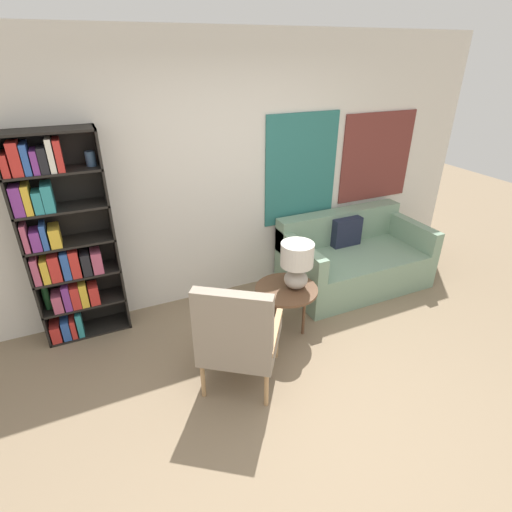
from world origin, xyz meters
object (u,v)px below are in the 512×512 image
Objects in this scene: armchair at (237,335)px; table_lamp at (297,262)px; couch at (352,259)px; bookshelf at (62,243)px; side_table at (286,292)px.

table_lamp is (0.78, 0.46, 0.24)m from armchair.
table_lamp is at bearing -152.66° from couch.
bookshelf is 4.28× the size of table_lamp.
armchair is 0.62× the size of couch.
bookshelf reaches higher than couch.
couch is (1.87, 1.03, -0.24)m from armchair.
bookshelf reaches higher than table_lamp.
side_table is at bearing 34.70° from armchair.
bookshelf reaches higher than side_table.
table_lamp is (0.09, -0.02, 0.31)m from side_table.
side_table is 0.33m from table_lamp.
couch is at bearing -5.64° from bookshelf.
bookshelf is 1.79m from armchair.
couch is 1.31m from side_table.
bookshelf is at bearing 155.09° from side_table.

